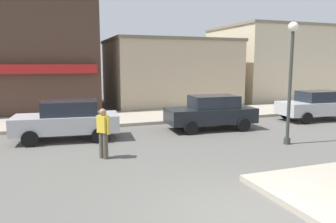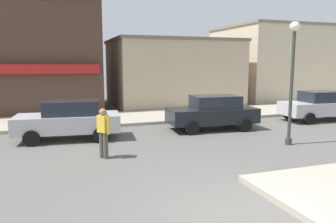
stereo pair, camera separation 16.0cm
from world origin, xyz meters
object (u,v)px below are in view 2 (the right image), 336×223
parked_car_nearest (69,119)px  parked_car_third (320,105)px  lamp_post (293,65)px  pedestrian_crossing_near (103,132)px  parked_car_second (213,112)px

parked_car_nearest → parked_car_third: bearing=0.7°
parked_car_nearest → parked_car_third: same height
lamp_post → pedestrian_crossing_near: bearing=176.0°
parked_car_third → parked_car_nearest: bearing=-179.3°
parked_car_nearest → pedestrian_crossing_near: 3.20m
parked_car_nearest → parked_car_second: 6.28m
parked_car_second → pedestrian_crossing_near: pedestrian_crossing_near is taller
lamp_post → pedestrian_crossing_near: 7.11m
pedestrian_crossing_near → parked_car_nearest: bearing=106.8°
lamp_post → parked_car_second: bearing=112.5°
parked_car_second → parked_car_third: bearing=2.3°
parked_car_nearest → pedestrian_crossing_near: size_ratio=2.59×
parked_car_second → parked_car_third: same height
parked_car_nearest → parked_car_third: 12.69m
lamp_post → parked_car_nearest: lamp_post is taller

